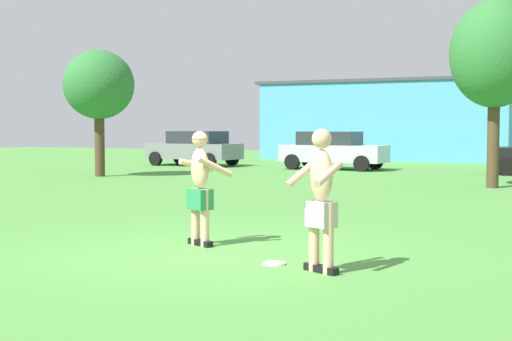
# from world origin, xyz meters

# --- Properties ---
(ground_plane) EXTENTS (80.00, 80.00, 0.00)m
(ground_plane) POSITION_xyz_m (0.00, 0.00, 0.00)
(ground_plane) COLOR #4C8E3D
(player_with_cap) EXTENTS (0.80, 0.74, 1.72)m
(player_with_cap) POSITION_xyz_m (-0.43, 0.49, 0.94)
(player_with_cap) COLOR black
(player_with_cap) RESTS_ON ground_plane
(player_in_gray) EXTENTS (0.64, 0.76, 1.75)m
(player_in_gray) POSITION_xyz_m (1.85, -0.61, 0.92)
(player_in_gray) COLOR black
(player_in_gray) RESTS_ON ground_plane
(frisbee) EXTENTS (0.30, 0.30, 0.03)m
(frisbee) POSITION_xyz_m (1.14, -0.38, 0.01)
(frisbee) COLOR white
(frisbee) RESTS_ON ground_plane
(car_silver_near_post) EXTENTS (4.37, 2.17, 1.58)m
(car_silver_near_post) POSITION_xyz_m (-4.62, 19.36, 0.82)
(car_silver_near_post) COLOR silver
(car_silver_near_post) RESTS_ON ground_plane
(car_gray_far_end) EXTENTS (4.48, 2.43, 1.58)m
(car_gray_far_end) POSITION_xyz_m (-11.26, 19.42, 0.82)
(car_gray_far_end) COLOR slate
(car_gray_far_end) RESTS_ON ground_plane
(outbuilding_behind_lot) EXTENTS (13.67, 5.02, 4.30)m
(outbuilding_behind_lot) POSITION_xyz_m (-4.93, 29.60, 2.15)
(outbuilding_behind_lot) COLOR #4C9ED1
(outbuilding_behind_lot) RESTS_ON ground_plane
(tree_left_field) EXTENTS (2.57, 2.57, 5.42)m
(tree_left_field) POSITION_xyz_m (2.43, 12.76, 3.83)
(tree_left_field) COLOR #4C3823
(tree_left_field) RESTS_ON ground_plane
(tree_behind_players) EXTENTS (2.51, 2.51, 4.50)m
(tree_behind_players) POSITION_xyz_m (-10.88, 11.88, 3.24)
(tree_behind_players) COLOR #4C3823
(tree_behind_players) RESTS_ON ground_plane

